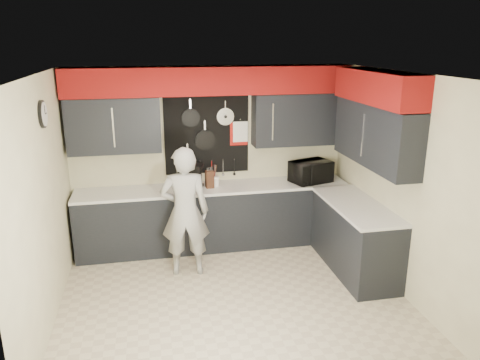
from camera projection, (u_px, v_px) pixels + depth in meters
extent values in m
plane|color=beige|center=(233.00, 295.00, 5.61)|extent=(4.00, 4.00, 0.00)
cube|color=beige|center=(210.00, 156.00, 6.87)|extent=(4.00, 0.01, 2.60)
cube|color=black|center=(114.00, 126.00, 6.32)|extent=(1.24, 0.32, 0.75)
cube|color=black|center=(298.00, 119.00, 6.82)|extent=(1.34, 0.32, 0.75)
cube|color=maroon|center=(211.00, 81.00, 6.39)|extent=(3.94, 0.36, 0.38)
cube|color=black|center=(207.00, 134.00, 6.76)|extent=(1.22, 0.03, 1.15)
cylinder|color=black|center=(191.00, 118.00, 6.60)|extent=(0.26, 0.04, 0.26)
cylinder|color=black|center=(205.00, 140.00, 6.74)|extent=(0.30, 0.04, 0.30)
cylinder|color=black|center=(188.00, 162.00, 6.78)|extent=(0.27, 0.04, 0.27)
cylinder|color=silver|center=(225.00, 117.00, 6.70)|extent=(0.25, 0.02, 0.25)
cube|color=#A4110C|center=(239.00, 134.00, 6.83)|extent=(0.26, 0.01, 0.34)
cube|color=white|center=(240.00, 132.00, 6.81)|extent=(0.22, 0.01, 0.30)
cylinder|color=silver|center=(177.00, 169.00, 6.79)|extent=(0.01, 0.01, 0.20)
cylinder|color=silver|center=(189.00, 169.00, 6.82)|extent=(0.01, 0.01, 0.20)
cylinder|color=silver|center=(200.00, 168.00, 6.86)|extent=(0.01, 0.01, 0.20)
cylinder|color=silver|center=(212.00, 168.00, 6.89)|extent=(0.01, 0.01, 0.20)
cylinder|color=silver|center=(223.00, 167.00, 6.92)|extent=(0.01, 0.01, 0.20)
cylinder|color=silver|center=(234.00, 166.00, 6.95)|extent=(0.01, 0.01, 0.20)
cube|color=beige|center=(395.00, 182.00, 5.61)|extent=(0.01, 3.50, 2.60)
cube|color=black|center=(375.00, 135.00, 5.71)|extent=(0.32, 1.70, 0.75)
cube|color=maroon|center=(378.00, 87.00, 5.54)|extent=(0.36, 1.70, 0.38)
cube|color=beige|center=(44.00, 204.00, 4.85)|extent=(0.01, 3.50, 2.60)
cylinder|color=black|center=(42.00, 114.00, 4.98)|extent=(0.04, 0.30, 0.30)
cylinder|color=white|center=(45.00, 114.00, 4.98)|extent=(0.01, 0.26, 0.26)
cube|color=black|center=(214.00, 218.00, 6.84)|extent=(3.90, 0.60, 0.88)
cube|color=white|center=(214.00, 188.00, 6.70)|extent=(3.90, 0.63, 0.04)
cube|color=black|center=(355.00, 238.00, 6.14)|extent=(0.60, 1.60, 0.88)
cube|color=white|center=(356.00, 205.00, 6.00)|extent=(0.63, 1.60, 0.04)
cube|color=black|center=(217.00, 249.00, 6.71)|extent=(3.90, 0.06, 0.10)
imported|color=black|center=(311.00, 172.00, 6.86)|extent=(0.66, 0.54, 0.31)
cube|color=#371A11|center=(210.00, 179.00, 6.62)|extent=(0.12, 0.12, 0.24)
cylinder|color=white|center=(215.00, 181.00, 6.70)|extent=(0.11, 0.11, 0.14)
cube|color=black|center=(196.00, 186.00, 6.65)|extent=(0.25, 0.27, 0.03)
cube|color=black|center=(195.00, 174.00, 6.68)|extent=(0.19, 0.12, 0.31)
cube|color=black|center=(195.00, 167.00, 6.57)|extent=(0.25, 0.27, 0.06)
cylinder|color=black|center=(196.00, 181.00, 6.61)|extent=(0.11, 0.11, 0.14)
imported|color=#A4A4A2|center=(185.00, 212.00, 5.92)|extent=(0.66, 0.47, 1.69)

